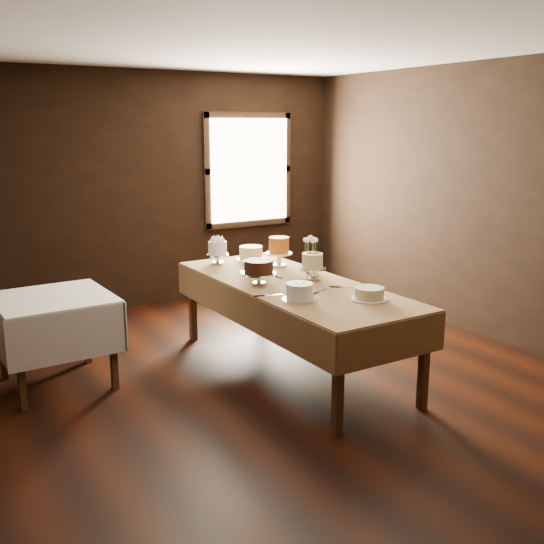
{
  "coord_description": "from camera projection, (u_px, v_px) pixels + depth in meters",
  "views": [
    {
      "loc": [
        -2.7,
        -4.3,
        2.16
      ],
      "look_at": [
        0.0,
        0.2,
        0.95
      ],
      "focal_mm": 41.99,
      "sensor_mm": 36.0,
      "label": 1
    }
  ],
  "objects": [
    {
      "name": "flower_bouquet",
      "position": [
        310.0,
        246.0,
        5.96
      ],
      "size": [
        0.14,
        0.14,
        0.2
      ],
      "primitive_type": null,
      "color": "white",
      "rests_on": "flower_vase"
    },
    {
      "name": "cake_swirl",
      "position": [
        299.0,
        292.0,
        5.01
      ],
      "size": [
        0.27,
        0.27,
        0.14
      ],
      "color": "silver",
      "rests_on": "display_table"
    },
    {
      "name": "window",
      "position": [
        249.0,
        170.0,
        8.18
      ],
      "size": [
        1.1,
        0.05,
        1.3
      ],
      "primitive_type": "cube",
      "color": "#FFEABF",
      "rests_on": "wall_back"
    },
    {
      "name": "cake_chocolate",
      "position": [
        259.0,
        273.0,
        5.53
      ],
      "size": [
        0.35,
        0.35,
        0.22
      ],
      "color": "silver",
      "rests_on": "display_table"
    },
    {
      "name": "cake_flowers",
      "position": [
        312.0,
        268.0,
        5.7
      ],
      "size": [
        0.24,
        0.24,
        0.25
      ],
      "color": "silver",
      "rests_on": "display_table"
    },
    {
      "name": "display_table",
      "position": [
        292.0,
        290.0,
        5.6
      ],
      "size": [
        1.05,
        2.63,
        0.81
      ],
      "rotation": [
        0.0,
        0.0,
        0.01
      ],
      "color": "#3D2511",
      "rests_on": "ground"
    },
    {
      "name": "flower_vase",
      "position": [
        310.0,
        265.0,
        6.0
      ],
      "size": [
        0.17,
        0.17,
        0.13
      ],
      "primitive_type": "imported",
      "rotation": [
        0.0,
        0.0,
        5.67
      ],
      "color": "#2D2823",
      "rests_on": "display_table"
    },
    {
      "name": "cake_server_a",
      "position": [
        322.0,
        291.0,
        5.32
      ],
      "size": [
        0.23,
        0.12,
        0.01
      ],
      "primitive_type": "cube",
      "rotation": [
        0.0,
        0.0,
        0.41
      ],
      "color": "silver",
      "rests_on": "display_table"
    },
    {
      "name": "wall_right",
      "position": [
        496.0,
        203.0,
        6.37
      ],
      "size": [
        0.02,
        6.0,
        2.8
      ],
      "primitive_type": "cube",
      "color": "black",
      "rests_on": "ground"
    },
    {
      "name": "cake_server_c",
      "position": [
        271.0,
        275.0,
        5.87
      ],
      "size": [
        0.04,
        0.24,
        0.01
      ],
      "primitive_type": "cube",
      "rotation": [
        0.0,
        0.0,
        1.64
      ],
      "color": "silver",
      "rests_on": "display_table"
    },
    {
      "name": "wall_back",
      "position": [
        152.0,
        190.0,
        7.62
      ],
      "size": [
        5.0,
        0.02,
        2.8
      ],
      "primitive_type": "cube",
      "color": "black",
      "rests_on": "ground"
    },
    {
      "name": "cake_cream",
      "position": [
        369.0,
        294.0,
        5.03
      ],
      "size": [
        0.33,
        0.33,
        0.1
      ],
      "color": "white",
      "rests_on": "display_table"
    },
    {
      "name": "cake_speckled",
      "position": [
        251.0,
        253.0,
        6.53
      ],
      "size": [
        0.32,
        0.32,
        0.14
      ],
      "color": "white",
      "rests_on": "display_table"
    },
    {
      "name": "cake_meringue",
      "position": [
        218.0,
        253.0,
        6.35
      ],
      "size": [
        0.22,
        0.22,
        0.24
      ],
      "color": "silver",
      "rests_on": "display_table"
    },
    {
      "name": "ceiling",
      "position": [
        286.0,
        39.0,
        4.8
      ],
      "size": [
        5.0,
        6.0,
        0.01
      ],
      "primitive_type": "cube",
      "color": "beige",
      "rests_on": "wall_back"
    },
    {
      "name": "cake_caramel",
      "position": [
        279.0,
        253.0,
        6.23
      ],
      "size": [
        0.27,
        0.27,
        0.3
      ],
      "color": "white",
      "rests_on": "display_table"
    },
    {
      "name": "side_table",
      "position": [
        53.0,
        307.0,
        5.3
      ],
      "size": [
        0.95,
        0.95,
        0.77
      ],
      "rotation": [
        0.0,
        0.0,
        0.04
      ],
      "color": "#3D2511",
      "rests_on": "ground"
    },
    {
      "name": "cake_server_e",
      "position": [
        273.0,
        295.0,
        5.18
      ],
      "size": [
        0.24,
        0.08,
        0.01
      ],
      "primitive_type": "cube",
      "rotation": [
        0.0,
        0.0,
        -0.25
      ],
      "color": "silver",
      "rests_on": "display_table"
    },
    {
      "name": "cake_server_b",
      "position": [
        349.0,
        287.0,
        5.42
      ],
      "size": [
        0.2,
        0.17,
        0.01
      ],
      "primitive_type": "cube",
      "rotation": [
        0.0,
        0.0,
        -0.66
      ],
      "color": "silver",
      "rests_on": "display_table"
    },
    {
      "name": "cake_server_d",
      "position": [
        306.0,
        272.0,
        6.0
      ],
      "size": [
        0.11,
        0.23,
        0.01
      ],
      "primitive_type": "cube",
      "rotation": [
        0.0,
        0.0,
        1.2
      ],
      "color": "silver",
      "rests_on": "display_table"
    },
    {
      "name": "cake_lattice",
      "position": [
        254.0,
        268.0,
        5.97
      ],
      "size": [
        0.28,
        0.28,
        0.1
      ],
      "color": "white",
      "rests_on": "display_table"
    },
    {
      "name": "floor",
      "position": [
        284.0,
        385.0,
        5.43
      ],
      "size": [
        5.0,
        6.0,
        0.01
      ],
      "primitive_type": "cube",
      "color": "black",
      "rests_on": "ground"
    }
  ]
}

